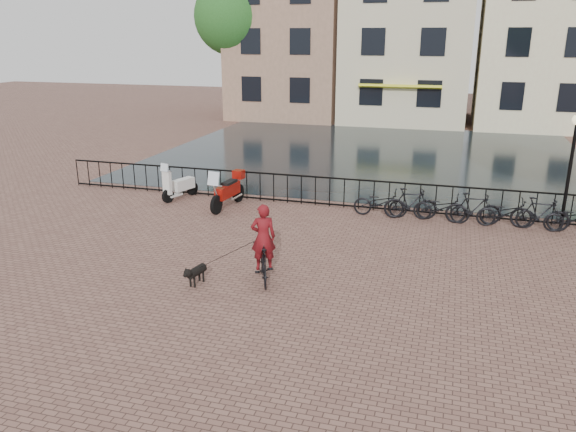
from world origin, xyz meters
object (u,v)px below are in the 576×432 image
(cyclist, at_px, (263,248))
(dog, at_px, (197,274))
(lamp_post, at_px, (573,152))
(motorcycle, at_px, (227,187))
(scooter, at_px, (180,179))

(cyclist, distance_m, dog, 1.68)
(lamp_post, relative_size, dog, 4.27)
(cyclist, bearing_deg, motorcycle, -82.13)
(scooter, bearing_deg, cyclist, -30.96)
(motorcycle, xyz_separation_m, scooter, (-2.05, 0.54, -0.01))
(dog, distance_m, scooter, 7.45)
(motorcycle, distance_m, scooter, 2.12)
(lamp_post, distance_m, motorcycle, 10.62)
(cyclist, height_order, motorcycle, cyclist)
(lamp_post, bearing_deg, scooter, -179.15)
(lamp_post, xyz_separation_m, motorcycle, (-10.47, -0.72, -1.65))
(motorcycle, height_order, scooter, motorcycle)
(cyclist, bearing_deg, scooter, -71.03)
(lamp_post, xyz_separation_m, cyclist, (-7.38, -6.03, -1.53))
(lamp_post, distance_m, scooter, 12.62)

